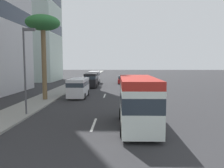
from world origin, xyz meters
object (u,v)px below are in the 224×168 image
minibus_third (138,100)px  van_fourth (94,77)px  van_fifth (91,79)px  van_second (79,87)px  palm_tree (43,26)px  car_lead (123,80)px  street_lamp (26,61)px

minibus_third → van_fourth: (30.23, 5.89, -0.35)m
van_fifth → van_fourth: bearing=-178.2°
van_second → minibus_third: (-12.37, -5.97, 0.45)m
van_fifth → palm_tree: (-13.43, 3.60, 6.71)m
minibus_third → van_fourth: bearing=11.0°
car_lead → palm_tree: size_ratio=0.45×
van_second → street_lamp: 10.23m
palm_tree → street_lamp: size_ratio=1.37×
van_fifth → palm_tree: bearing=-15.0°
van_fourth → street_lamp: 27.62m
palm_tree → street_lamp: (-7.10, -0.95, -3.81)m
car_lead → minibus_third: size_ratio=0.63×
van_second → van_fifth: bearing=178.5°
street_lamp → palm_tree: bearing=7.6°
minibus_third → street_lamp: bearing=71.0°
van_second → palm_tree: bearing=-54.0°
van_fourth → palm_tree: palm_tree is taller
car_lead → palm_tree: bearing=155.9°
car_lead → street_lamp: 28.84m
car_lead → van_second: size_ratio=0.80×
minibus_third → street_lamp: size_ratio=0.98×
van_fifth → street_lamp: size_ratio=0.77×
car_lead → van_second: 18.86m
car_lead → van_fifth: size_ratio=0.79×
van_fifth → van_second: bearing=-1.5°
palm_tree → minibus_third: bearing=-137.0°
car_lead → van_second: van_second is taller
van_second → van_fourth: bearing=179.7°
van_second → van_fifth: size_ratio=1.00×
palm_tree → van_fifth: bearing=-15.0°
car_lead → van_fifth: bearing=141.6°
palm_tree → street_lamp: palm_tree is taller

